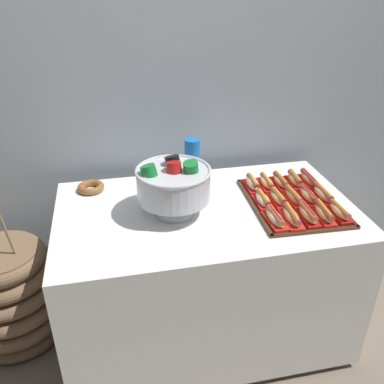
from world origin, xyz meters
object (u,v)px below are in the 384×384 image
at_px(hot_dog_5, 263,200).
at_px(hot_dog_14, 309,179).
at_px(hot_dog_4, 339,212).
at_px(donut, 91,187).
at_px(hot_dog_8, 308,196).
at_px(hot_dog_12, 281,182).
at_px(hot_dog_1, 292,217).
at_px(floor_vase, 11,295).
at_px(hot_dog_10, 253,184).
at_px(hot_dog_6, 278,198).
at_px(cup_stack, 192,161).
at_px(hot_dog_13, 295,180).
at_px(buffet_table, 205,271).
at_px(hot_dog_0, 275,218).
at_px(hot_dog_3, 324,213).
at_px(hot_dog_11, 267,183).
at_px(hot_dog_7, 293,197).
at_px(serving_tray, 293,203).
at_px(hot_dog_2, 308,215).
at_px(punch_bowl, 174,183).
at_px(hot_dog_9, 323,194).

xyz_separation_m(hot_dog_5, hot_dog_14, (0.31, 0.15, 0.00)).
height_order(hot_dog_4, donut, hot_dog_4).
bearing_deg(hot_dog_8, hot_dog_12, 112.47).
relative_size(hot_dog_1, hot_dog_4, 1.16).
height_order(floor_vase, hot_dog_10, floor_vase).
relative_size(hot_dog_6, cup_stack, 0.65).
height_order(hot_dog_12, hot_dog_13, hot_dog_13).
height_order(buffet_table, hot_dog_0, hot_dog_0).
height_order(hot_dog_3, hot_dog_6, hot_dog_3).
distance_m(hot_dog_3, hot_dog_13, 0.33).
distance_m(hot_dog_11, hot_dog_13, 0.15).
bearing_deg(hot_dog_1, donut, 150.11).
distance_m(hot_dog_10, donut, 0.82).
xyz_separation_m(floor_vase, hot_dog_7, (1.41, -0.23, 0.56)).
xyz_separation_m(serving_tray, cup_stack, (-0.42, 0.32, 0.11)).
distance_m(hot_dog_5, hot_dog_12, 0.22).
distance_m(serving_tray, hot_dog_4, 0.23).
bearing_deg(floor_vase, hot_dog_4, -14.43).
relative_size(hot_dog_4, cup_stack, 0.66).
height_order(hot_dog_5, hot_dog_8, hot_dog_8).
xyz_separation_m(hot_dog_7, cup_stack, (-0.42, 0.32, 0.08)).
xyz_separation_m(hot_dog_0, hot_dog_3, (0.22, -0.01, 0.00)).
height_order(hot_dog_4, cup_stack, cup_stack).
relative_size(floor_vase, hot_dog_3, 6.39).
bearing_deg(hot_dog_0, hot_dog_5, 88.03).
xyz_separation_m(hot_dog_7, hot_dog_10, (-0.14, 0.17, -0.00)).
xyz_separation_m(buffet_table, hot_dog_4, (0.56, -0.21, 0.41)).
height_order(hot_dog_4, hot_dog_11, hot_dog_4).
bearing_deg(hot_dog_2, hot_dog_3, -1.97).
distance_m(hot_dog_5, hot_dog_8, 0.23).
height_order(floor_vase, punch_bowl, floor_vase).
bearing_deg(donut, hot_dog_14, -9.01).
relative_size(hot_dog_10, hot_dog_11, 0.97).
bearing_deg(hot_dog_14, hot_dog_9, -91.97).
distance_m(buffet_table, hot_dog_1, 0.56).
xyz_separation_m(hot_dog_4, donut, (-1.09, 0.50, -0.02)).
bearing_deg(hot_dog_4, floor_vase, 165.57).
height_order(hot_dog_0, hot_dog_7, hot_dog_7).
distance_m(hot_dog_3, cup_stack, 0.70).
height_order(hot_dog_1, punch_bowl, punch_bowl).
height_order(hot_dog_6, donut, hot_dog_6).
distance_m(floor_vase, cup_stack, 1.18).
distance_m(hot_dog_12, punch_bowl, 0.60).
xyz_separation_m(hot_dog_4, hot_dog_11, (-0.21, 0.34, -0.00)).
relative_size(hot_dog_4, donut, 1.16).
distance_m(hot_dog_7, hot_dog_10, 0.22).
bearing_deg(hot_dog_14, donut, 170.99).
bearing_deg(cup_stack, hot_dog_8, -33.36).
xyz_separation_m(hot_dog_6, donut, (-0.87, 0.33, -0.02)).
distance_m(hot_dog_13, hot_dog_14, 0.08).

